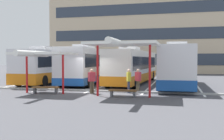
% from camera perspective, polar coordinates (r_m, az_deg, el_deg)
% --- Properties ---
extents(ground_plane, '(160.00, 160.00, 0.00)m').
position_cam_1_polar(ground_plane, '(18.85, -5.48, -4.76)').
color(ground_plane, '#47474C').
extents(terminal_building, '(33.95, 14.36, 19.94)m').
position_cam_1_polar(terminal_building, '(53.24, 7.22, 8.98)').
color(terminal_building, '#C6B293').
rests_on(terminal_building, ground).
extents(coach_bus_0, '(2.87, 10.32, 3.50)m').
position_cam_1_polar(coach_bus_0, '(26.55, -13.27, 0.66)').
color(coach_bus_0, silver).
rests_on(coach_bus_0, ground).
extents(coach_bus_1, '(3.14, 11.73, 3.66)m').
position_cam_1_polar(coach_bus_1, '(26.10, -5.06, 0.97)').
color(coach_bus_1, silver).
rests_on(coach_bus_1, ground).
extents(coach_bus_2, '(3.21, 12.64, 3.46)m').
position_cam_1_polar(coach_bus_2, '(25.75, 4.63, 0.64)').
color(coach_bus_2, silver).
rests_on(coach_bus_2, ground).
extents(coach_bus_3, '(2.63, 11.98, 3.66)m').
position_cam_1_polar(coach_bus_3, '(23.28, 13.71, 0.72)').
color(coach_bus_3, silver).
rests_on(coach_bus_3, ground).
extents(lane_stripe_0, '(0.16, 14.00, 0.01)m').
position_cam_1_polar(lane_stripe_0, '(28.03, -16.36, -2.56)').
color(lane_stripe_0, white).
rests_on(lane_stripe_0, ground).
extents(lane_stripe_1, '(0.16, 14.00, 0.01)m').
position_cam_1_polar(lane_stripe_1, '(26.27, -8.91, -2.81)').
color(lane_stripe_1, white).
rests_on(lane_stripe_1, ground).
extents(lane_stripe_2, '(0.16, 14.00, 0.01)m').
position_cam_1_polar(lane_stripe_2, '(25.01, -0.55, -3.03)').
color(lane_stripe_2, white).
rests_on(lane_stripe_2, ground).
extents(lane_stripe_3, '(0.16, 14.00, 0.01)m').
position_cam_1_polar(lane_stripe_3, '(24.33, 8.48, -3.20)').
color(lane_stripe_3, white).
rests_on(lane_stripe_3, ground).
extents(lane_stripe_4, '(0.16, 14.00, 0.01)m').
position_cam_1_polar(lane_stripe_4, '(24.28, 17.79, -3.29)').
color(lane_stripe_4, white).
rests_on(lane_stripe_4, ground).
extents(waiting_shelter_0, '(3.69, 4.91, 2.84)m').
position_cam_1_polar(waiting_shelter_0, '(18.31, -14.68, 3.21)').
color(waiting_shelter_0, red).
rests_on(waiting_shelter_0, ground).
extents(bench_0, '(1.85, 0.63, 0.45)m').
position_cam_1_polar(bench_0, '(18.75, -14.04, -3.81)').
color(bench_0, brown).
rests_on(bench_0, ground).
extents(waiting_shelter_1, '(4.27, 5.25, 3.40)m').
position_cam_1_polar(waiting_shelter_1, '(16.07, 2.19, 5.40)').
color(waiting_shelter_1, red).
rests_on(waiting_shelter_1, ground).
extents(bench_1, '(1.72, 0.45, 0.45)m').
position_cam_1_polar(bench_1, '(16.39, 2.35, -4.61)').
color(bench_1, brown).
rests_on(bench_1, ground).
extents(platform_kerb, '(44.00, 0.24, 0.12)m').
position_cam_1_polar(platform_kerb, '(19.36, -4.94, -4.39)').
color(platform_kerb, '#ADADA8').
rests_on(platform_kerb, ground).
extents(waiting_passenger_0, '(0.48, 0.50, 1.65)m').
position_cam_1_polar(waiting_passenger_0, '(18.46, 5.59, -1.93)').
color(waiting_passenger_0, brown).
rests_on(waiting_passenger_0, ground).
extents(waiting_passenger_1, '(0.51, 0.36, 1.62)m').
position_cam_1_polar(waiting_passenger_1, '(18.21, -4.32, -2.06)').
color(waiting_passenger_1, black).
rests_on(waiting_passenger_1, ground).
extents(waiting_passenger_2, '(0.48, 0.51, 1.67)m').
position_cam_1_polar(waiting_passenger_2, '(17.97, -4.34, -1.99)').
color(waiting_passenger_2, brown).
rests_on(waiting_passenger_2, ground).
extents(waiting_passenger_3, '(0.39, 0.52, 1.64)m').
position_cam_1_polar(waiting_passenger_3, '(18.26, 3.61, -1.99)').
color(waiting_passenger_3, '#33384C').
rests_on(waiting_passenger_3, ground).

